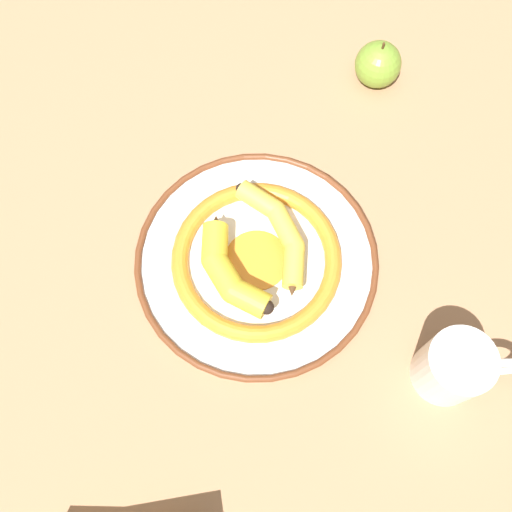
% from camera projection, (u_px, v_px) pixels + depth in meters
% --- Properties ---
extents(ground_plane, '(2.80, 2.80, 0.00)m').
position_uv_depth(ground_plane, '(241.00, 252.00, 0.90)').
color(ground_plane, '#A87A56').
extents(decorative_bowl, '(0.36, 0.36, 0.03)m').
position_uv_depth(decorative_bowl, '(256.00, 261.00, 0.88)').
color(decorative_bowl, white).
rests_on(decorative_bowl, ground_plane).
extents(banana_a, '(0.16, 0.10, 0.04)m').
position_uv_depth(banana_a, '(227.00, 270.00, 0.84)').
color(banana_a, yellow).
rests_on(banana_a, decorative_bowl).
extents(banana_b, '(0.18, 0.11, 0.03)m').
position_uv_depth(banana_b, '(280.00, 232.00, 0.86)').
color(banana_b, yellow).
rests_on(banana_b, decorative_bowl).
extents(coffee_mug, '(0.13, 0.11, 0.10)m').
position_uv_depth(coffee_mug, '(456.00, 367.00, 0.79)').
color(coffee_mug, white).
rests_on(coffee_mug, ground_plane).
extents(apple, '(0.08, 0.08, 0.09)m').
position_uv_depth(apple, '(378.00, 64.00, 0.98)').
color(apple, olive).
rests_on(apple, ground_plane).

